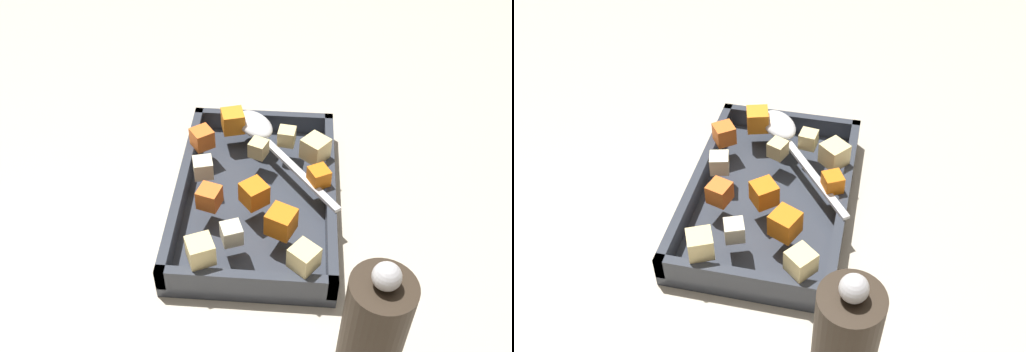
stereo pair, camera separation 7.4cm
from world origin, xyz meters
The scene contains 16 objects.
ground_plane centered at (0.00, 0.00, 0.00)m, with size 4.00×4.00×0.00m, color #BCB29E.
baking_dish centered at (0.01, -0.01, 0.01)m, with size 0.32×0.21×0.05m.
carrot_chunk_far_right centered at (-0.03, -0.01, 0.06)m, with size 0.03×0.03×0.03m, color orange.
carrot_chunk_near_spoon centered at (0.12, 0.03, 0.06)m, with size 0.03×0.03×0.03m, color orange.
carrot_chunk_rim_edge centered at (-0.07, -0.05, 0.06)m, with size 0.03×0.03×0.03m, color orange.
carrot_chunk_corner_se centered at (0.01, -0.09, 0.06)m, with size 0.02×0.02×0.02m, color orange.
carrot_chunk_front_center centered at (-0.04, 0.04, 0.06)m, with size 0.03×0.03×0.03m, color orange.
carrot_chunk_under_handle centered at (0.08, 0.07, 0.06)m, with size 0.03×0.03×0.03m, color orange.
potato_chunk_far_left centered at (0.07, -0.09, 0.06)m, with size 0.03×0.03×0.03m, color #E0CC89.
potato_chunk_center centered at (0.02, 0.06, 0.06)m, with size 0.03×0.03×0.03m, color beige.
potato_chunk_back_center centered at (0.10, -0.05, 0.06)m, with size 0.02×0.02×0.02m, color #E0CC89.
potato_chunk_mid_left centered at (-0.12, -0.07, 0.06)m, with size 0.03×0.03×0.03m, color #E0CC89.
potato_chunk_corner_sw centered at (-0.12, 0.04, 0.06)m, with size 0.03×0.03×0.03m, color #E0CC89.
potato_chunk_corner_nw centered at (0.07, -0.01, 0.06)m, with size 0.02×0.02×0.02m, color #E0CC89.
parsnip_chunk_near_left centered at (-0.09, 0.01, 0.06)m, with size 0.02×0.02×0.02m, color beige.
serving_spoon centered at (0.11, -0.01, 0.06)m, with size 0.20×0.16×0.02m.
Camera 2 is at (-0.52, -0.13, 0.56)m, focal length 39.78 mm.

